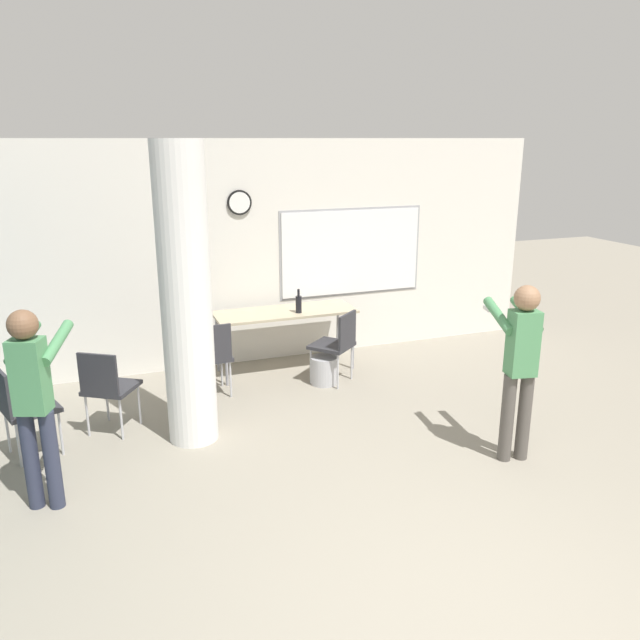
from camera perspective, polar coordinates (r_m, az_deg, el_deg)
The scene contains 12 objects.
ground_plane at distance 4.19m, azimuth 13.06°, elevation -26.12°, with size 24.00×24.00×0.00m, color gray.
wall_back at distance 7.93m, azimuth -6.41°, elevation 6.02°, with size 8.00×0.15×2.80m.
support_pillar at distance 5.80m, azimuth -12.17°, elevation 1.97°, with size 0.47×0.47×2.80m.
folding_table at distance 7.65m, azimuth -3.21°, elevation 0.44°, with size 1.72×0.62×0.77m.
bottle_on_table at distance 7.52m, azimuth -1.97°, elevation 1.50°, with size 0.07×0.07×0.29m.
waste_bin at distance 7.38m, azimuth 0.36°, elevation -4.61°, with size 0.32×0.32×0.33m.
chair_near_pillar at distance 6.39m, azimuth -18.88°, elevation -5.62°, with size 0.61×0.61×0.87m.
chair_table_left at distance 7.00m, azimuth -9.94°, elevation -3.04°, with size 0.47×0.47×0.87m.
chair_by_left_wall at distance 6.23m, azimuth -25.63°, elevation -6.97°, with size 0.56×0.56×0.87m.
chair_table_right at distance 7.30m, azimuth 1.56°, elevation -1.98°, with size 0.62×0.62×0.87m.
person_playing_side at distance 5.71m, azimuth 17.79°, elevation -3.41°, with size 0.44×0.66×1.62m.
person_watching_back at distance 5.19m, azimuth -24.69°, elevation -6.17°, with size 0.50×0.65×1.61m.
Camera 1 is at (-1.84, -2.52, 2.80)m, focal length 35.00 mm.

